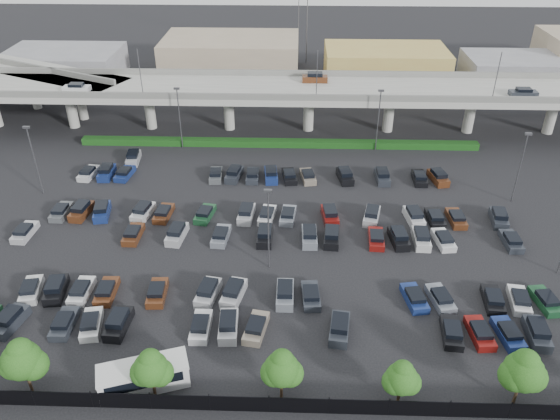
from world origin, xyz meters
The scene contains 10 objects.
ground centered at (0.00, 0.00, 0.00)m, with size 280.00×280.00×0.00m, color black.
overpass centered at (-0.21, 31.99, 6.97)m, with size 150.00×13.00×15.80m.
on_ramp centered at (-52.10, 43.05, 6.86)m, with size 50.93×30.13×8.80m.
hedge centered at (0.00, 25.00, 0.55)m, with size 66.00×1.60×1.10m, color #143B11.
fence centered at (-0.05, -28.00, 0.90)m, with size 70.00×0.10×2.00m.
tree_row centered at (0.70, -26.53, 3.52)m, with size 65.07×3.66×5.94m.
shuttle_bus centered at (-10.12, -25.60, 1.37)m, with size 8.25×5.00×2.51m.
parked_cars centered at (-0.91, -3.46, 0.64)m, with size 63.06×41.62×1.67m.
light_poles centered at (-4.13, 2.00, 6.24)m, with size 66.90×48.38×10.30m.
distant_buildings centered at (12.38, 61.81, 3.74)m, with size 138.00×24.00×9.00m.
Camera 1 is at (2.90, -58.28, 38.81)m, focal length 35.00 mm.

